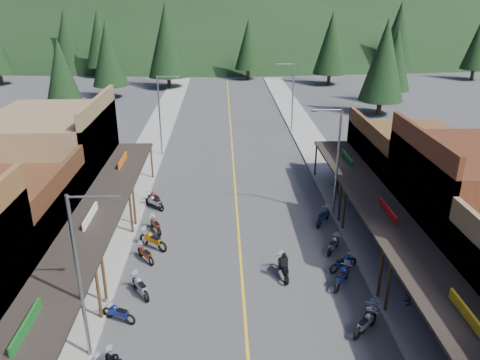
{
  "coord_description": "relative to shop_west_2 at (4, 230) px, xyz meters",
  "views": [
    {
      "loc": [
        -1.01,
        -22.85,
        15.28
      ],
      "look_at": [
        0.19,
        7.7,
        3.0
      ],
      "focal_mm": 35.0,
      "sensor_mm": 36.0,
      "label": 1
    }
  ],
  "objects": [
    {
      "name": "streetlight_2",
      "position": [
        20.71,
        6.3,
        1.93
      ],
      "size": [
        2.16,
        0.18,
        8.0
      ],
      "color": "gray",
      "rests_on": "ground"
    },
    {
      "name": "bike_west_9",
      "position": [
        8.2,
        1.91,
        -1.88
      ],
      "size": [
        2.28,
        2.01,
        1.31
      ],
      "primitive_type": null,
      "rotation": [
        0.0,
        0.0,
        0.91
      ],
      "color": "#B0710C",
      "rests_on": "ground"
    },
    {
      "name": "bike_east_10",
      "position": [
        19.79,
        4.9,
        -1.91
      ],
      "size": [
        1.8,
        2.21,
        1.24
      ],
      "primitive_type": null,
      "rotation": [
        0.0,
        0.0,
        -0.58
      ],
      "color": "navy",
      "rests_on": "ground"
    },
    {
      "name": "streetlight_0",
      "position": [
        6.8,
        -7.7,
        1.93
      ],
      "size": [
        2.16,
        0.18,
        8.0
      ],
      "color": "gray",
      "rests_on": "ground"
    },
    {
      "name": "shop_west_2",
      "position": [
        0.0,
        0.0,
        0.0
      ],
      "size": [
        10.9,
        9.0,
        6.2
      ],
      "color": "#3F2111",
      "rests_on": "ground"
    },
    {
      "name": "pine_9",
      "position": [
        37.75,
        43.3,
        3.85
      ],
      "size": [
        4.93,
        4.93,
        10.8
      ],
      "color": "black",
      "rests_on": "ground"
    },
    {
      "name": "bike_east_9",
      "position": [
        19.66,
        1.05,
        -1.99
      ],
      "size": [
        1.55,
        1.97,
        1.1
      ],
      "primitive_type": null,
      "rotation": [
        0.0,
        0.0,
        -0.55
      ],
      "color": "gray",
      "rests_on": "ground"
    },
    {
      "name": "streetlight_3",
      "position": [
        20.71,
        28.3,
        1.93
      ],
      "size": [
        2.16,
        0.18,
        8.0
      ],
      "color": "gray",
      "rests_on": "ground"
    },
    {
      "name": "pine_6",
      "position": [
        59.75,
        62.3,
        3.95
      ],
      "size": [
        5.04,
        5.04,
        11.0
      ],
      "color": "black",
      "rests_on": "ground"
    },
    {
      "name": "shop_west_3",
      "position": [
        -0.03,
        9.6,
        0.99
      ],
      "size": [
        10.9,
        10.2,
        8.2
      ],
      "color": "brown",
      "rests_on": "ground"
    },
    {
      "name": "bike_west_7",
      "position": [
        8.2,
        -3.09,
        -1.94
      ],
      "size": [
        1.67,
        2.12,
        1.18
      ],
      "primitive_type": null,
      "rotation": [
        0.0,
        0.0,
        0.56
      ],
      "color": "gray",
      "rests_on": "ground"
    },
    {
      "name": "pine_11",
      "position": [
        33.75,
        36.3,
        4.65
      ],
      "size": [
        5.82,
        5.82,
        12.4
      ],
      "color": "black",
      "rests_on": "ground"
    },
    {
      "name": "pine_7",
      "position": [
        -18.25,
        74.3,
        4.7
      ],
      "size": [
        5.88,
        5.88,
        12.5
      ],
      "color": "black",
      "rests_on": "ground"
    },
    {
      "name": "shop_east_2",
      "position": [
        27.54,
        0.0,
        0.99
      ],
      "size": [
        10.9,
        9.0,
        8.2
      ],
      "color": "#562B19",
      "rests_on": "ground"
    },
    {
      "name": "bike_west_10",
      "position": [
        8.09,
        4.15,
        -1.97
      ],
      "size": [
        1.46,
        2.05,
        1.12
      ],
      "primitive_type": null,
      "rotation": [
        0.0,
        0.0,
        0.46
      ],
      "color": "maroon",
      "rests_on": "ground"
    },
    {
      "name": "pine_10",
      "position": [
        -4.25,
        48.3,
        4.25
      ],
      "size": [
        5.38,
        5.38,
        11.6
      ],
      "color": "black",
      "rests_on": "ground"
    },
    {
      "name": "pine_4",
      "position": [
        31.75,
        58.3,
        4.7
      ],
      "size": [
        5.88,
        5.88,
        12.5
      ],
      "color": "black",
      "rests_on": "ground"
    },
    {
      "name": "bike_east_6",
      "position": [
        19.78,
        -5.98,
        -1.99
      ],
      "size": [
        1.55,
        1.93,
        1.08
      ],
      "primitive_type": null,
      "rotation": [
        0.0,
        0.0,
        -0.57
      ],
      "color": "#AEAEB3",
      "rests_on": "ground"
    },
    {
      "name": "bike_east_7",
      "position": [
        19.31,
        -2.63,
        -1.92
      ],
      "size": [
        1.75,
        2.19,
        1.22
      ],
      "primitive_type": null,
      "rotation": [
        0.0,
        0.0,
        -0.57
      ],
      "color": "navy",
      "rests_on": "ground"
    },
    {
      "name": "ground",
      "position": [
        13.75,
        -1.7,
        -2.53
      ],
      "size": [
        220.0,
        220.0,
        0.0
      ],
      "primitive_type": "plane",
      "color": "#38383A",
      "rests_on": "ground"
    },
    {
      "name": "shop_east_3",
      "position": [
        27.51,
        9.6,
        -0.0
      ],
      "size": [
        10.9,
        10.2,
        6.2
      ],
      "color": "#4C2D16",
      "rests_on": "ground"
    },
    {
      "name": "rider_on_bike",
      "position": [
        16.14,
        -1.62,
        -1.86
      ],
      "size": [
        0.99,
        2.28,
        1.69
      ],
      "rotation": [
        0.0,
        0.0,
        0.12
      ],
      "color": "black",
      "rests_on": "ground"
    },
    {
      "name": "pine_3",
      "position": [
        17.75,
        64.3,
        3.95
      ],
      "size": [
        5.04,
        5.04,
        11.0
      ],
      "color": "black",
      "rests_on": "ground"
    },
    {
      "name": "bike_west_6",
      "position": [
        7.46,
        -5.26,
        -1.99
      ],
      "size": [
        1.98,
        1.37,
        1.08
      ],
      "primitive_type": null,
      "rotation": [
        0.0,
        0.0,
        1.13
      ],
      "color": "navy",
      "rests_on": "ground"
    },
    {
      "name": "bike_east_8",
      "position": [
        19.75,
        -1.13,
        -1.98
      ],
      "size": [
        2.02,
        1.44,
        1.11
      ],
      "primitive_type": null,
      "rotation": [
        0.0,
        0.0,
        -1.11
      ],
      "color": "navy",
      "rests_on": "ground"
    },
    {
      "name": "pine_2",
      "position": [
        3.75,
        56.3,
        5.46
      ],
      "size": [
        6.72,
        6.72,
        14.0
      ],
      "color": "black",
      "rests_on": "ground"
    },
    {
      "name": "ridge_hill",
      "position": [
        13.75,
        133.3,
        -2.53
      ],
      "size": [
        310.0,
        140.0,
        60.0
      ],
      "primitive_type": "ellipsoid",
      "color": "black",
      "rests_on": "ground"
    },
    {
      "name": "pine_1",
      "position": [
        -10.25,
        68.3,
        4.7
      ],
      "size": [
        5.88,
        5.88,
        12.5
      ],
      "color": "black",
      "rests_on": "ground"
    },
    {
      "name": "bike_east_5",
      "position": [
        19.49,
        -6.54,
        -1.97
      ],
      "size": [
        1.88,
        1.85,
        1.13
      ],
      "primitive_type": null,
      "rotation": [
        0.0,
        0.0,
        -0.8
      ],
      "color": "gray",
      "rests_on": "ground"
    },
    {
      "name": "bike_west_8",
      "position": [
        7.95,
        0.39,
        -2.0
      ],
      "size": [
        1.62,
        1.88,
        1.07
      ],
      "primitive_type": null,
      "rotation": [
        0.0,
        0.0,
        0.64
      ],
      "color": "maroon",
      "rests_on": "ground"
    },
    {
      "name": "sidewalk_west",
      "position": [
        5.05,
        18.3,
        -2.46
      ],
      "size": [
        3.4,
        94.0,
        0.15
      ],
      "primitive_type": "cube",
      "color": "gray",
      "rests_on": "ground"
    },
    {
      "name": "centerline",
      "position": [
        13.75,
        18.3,
        -2.53
      ],
      "size": [
        0.15,
        90.0,
        0.01
      ],
      "primitive_type": "cube",
      "color": "gold",
      "rests_on": "ground"
    },
    {
      "name": "streetlight_1",
      "position": [
        6.8,
        20.3,
        1.93
      ],
      "size": [
        2.16,
        0.18,
        8.0
      ],
      "color": "gray",
      "rests_on": "ground"
    },
    {
      "name": "bike_west_12",
      "position": [
        7.48,
        8.45,
        -1.92
      ],
      "size": [
        1.83,
        2.17,
        1.23
      ],
      "primitive_type": null,
      "rotation": [
        0.0,
        0.0,
        0.62
      ],
      "color": "maroon",
      "rests_on": "ground"
    },
    {
      "name": "pedestrian_east_b",
      "position": [
        21.68,
        9.63,
        -1.52
      ],
      "size": [
        0.97,
        0.82,
        1.73
      ],
      "primitive_type": "imported",
      "rotation": [
        0.0,
        0.0,
        3.63
      ],
      "color": "brown",
      "rests_on": "sidewalk_east"
    },
    {
      "name": "pedestrian_east_a",
      "position": [
        22.3,
        -4.6,
        -1.42
      ],
      "size": [
        0.49,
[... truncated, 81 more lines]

